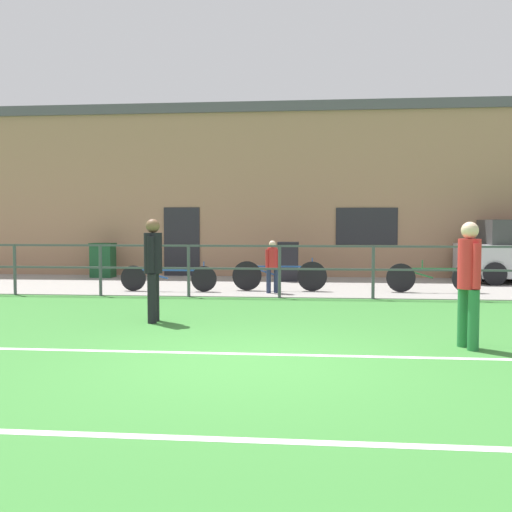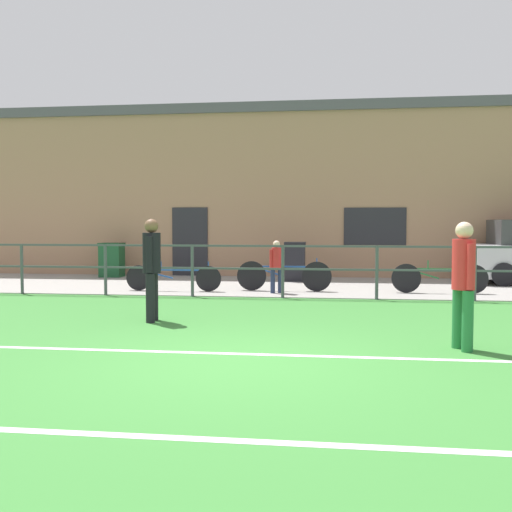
# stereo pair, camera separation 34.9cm
# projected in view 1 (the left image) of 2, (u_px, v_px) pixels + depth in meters

# --- Properties ---
(ground) EXTENTS (60.00, 44.00, 0.04)m
(ground) POSITION_uv_depth(u_px,v_px,m) (249.00, 363.00, 6.99)
(ground) COLOR #387A33
(field_line_touchline) EXTENTS (36.00, 0.11, 0.00)m
(field_line_touchline) POSITION_uv_depth(u_px,v_px,m) (253.00, 354.00, 7.39)
(field_line_touchline) COLOR white
(field_line_touchline) RESTS_ON ground
(field_line_hash) EXTENTS (36.00, 0.11, 0.00)m
(field_line_hash) POSITION_uv_depth(u_px,v_px,m) (213.00, 439.00, 4.48)
(field_line_hash) COLOR white
(field_line_hash) RESTS_ON ground
(pavement_strip) EXTENTS (48.00, 5.00, 0.02)m
(pavement_strip) POSITION_uv_depth(u_px,v_px,m) (285.00, 286.00, 15.44)
(pavement_strip) COLOR gray
(pavement_strip) RESTS_ON ground
(perimeter_fence) EXTENTS (36.07, 0.07, 1.15)m
(perimeter_fence) POSITION_uv_depth(u_px,v_px,m) (280.00, 264.00, 12.91)
(perimeter_fence) COLOR #474C51
(perimeter_fence) RESTS_ON ground
(clubhouse_facade) EXTENTS (28.00, 2.56, 5.23)m
(clubhouse_facade) POSITION_uv_depth(u_px,v_px,m) (291.00, 192.00, 18.97)
(clubhouse_facade) COLOR #A37A5B
(clubhouse_facade) RESTS_ON ground
(player_goalkeeper) EXTENTS (0.30, 0.46, 1.69)m
(player_goalkeeper) POSITION_uv_depth(u_px,v_px,m) (153.00, 264.00, 9.75)
(player_goalkeeper) COLOR black
(player_goalkeeper) RESTS_ON ground
(player_striker) EXTENTS (0.29, 0.43, 1.64)m
(player_striker) POSITION_uv_depth(u_px,v_px,m) (469.00, 277.00, 7.68)
(player_striker) COLOR #237038
(player_striker) RESTS_ON ground
(spectator_child) EXTENTS (0.31, 0.21, 1.20)m
(spectator_child) POSITION_uv_depth(u_px,v_px,m) (272.00, 263.00, 13.69)
(spectator_child) COLOR #232D4C
(spectator_child) RESTS_ON pavement_strip
(bicycle_parked_1) EXTENTS (2.30, 0.04, 0.71)m
(bicycle_parked_1) POSITION_uv_depth(u_px,v_px,m) (168.00, 278.00, 14.04)
(bicycle_parked_1) COLOR black
(bicycle_parked_1) RESTS_ON pavement_strip
(bicycle_parked_2) EXTENTS (2.16, 0.04, 0.76)m
(bicycle_parked_2) POSITION_uv_depth(u_px,v_px,m) (433.00, 278.00, 13.78)
(bicycle_parked_2) COLOR black
(bicycle_parked_2) RESTS_ON pavement_strip
(bicycle_parked_3) EXTENTS (2.24, 0.04, 0.79)m
(bicycle_parked_3) POSITION_uv_depth(u_px,v_px,m) (279.00, 276.00, 14.13)
(bicycle_parked_3) COLOR black
(bicycle_parked_3) RESTS_ON pavement_strip
(trash_bin_0) EXTENTS (0.58, 0.49, 1.08)m
(trash_bin_0) POSITION_uv_depth(u_px,v_px,m) (288.00, 261.00, 16.55)
(trash_bin_0) COLOR black
(trash_bin_0) RESTS_ON pavement_strip
(trash_bin_1) EXTENTS (0.67, 0.57, 1.01)m
(trash_bin_1) POSITION_uv_depth(u_px,v_px,m) (103.00, 260.00, 17.68)
(trash_bin_1) COLOR #194C28
(trash_bin_1) RESTS_ON pavement_strip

